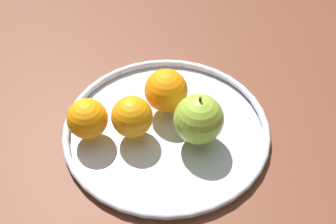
% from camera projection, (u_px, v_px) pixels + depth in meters
% --- Properties ---
extents(ground_plane, '(1.37, 1.37, 0.04)m').
position_uv_depth(ground_plane, '(168.00, 138.00, 0.73)').
color(ground_plane, brown).
extents(fruit_bowl, '(0.36, 0.36, 0.02)m').
position_uv_depth(fruit_bowl, '(168.00, 127.00, 0.71)').
color(fruit_bowl, silver).
rests_on(fruit_bowl, ground_plane).
extents(apple, '(0.08, 0.08, 0.09)m').
position_uv_depth(apple, '(201.00, 119.00, 0.65)').
color(apple, '#8EB436').
rests_on(apple, fruit_bowl).
extents(orange_back_right, '(0.07, 0.07, 0.07)m').
position_uv_depth(orange_back_right, '(89.00, 119.00, 0.66)').
color(orange_back_right, orange).
rests_on(orange_back_right, fruit_bowl).
extents(orange_front_left, '(0.08, 0.08, 0.08)m').
position_uv_depth(orange_front_left, '(166.00, 90.00, 0.70)').
color(orange_front_left, orange).
rests_on(orange_front_left, fruit_bowl).
extents(orange_front_right, '(0.07, 0.07, 0.07)m').
position_uv_depth(orange_front_right, '(134.00, 117.00, 0.66)').
color(orange_front_right, orange).
rests_on(orange_front_right, fruit_bowl).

